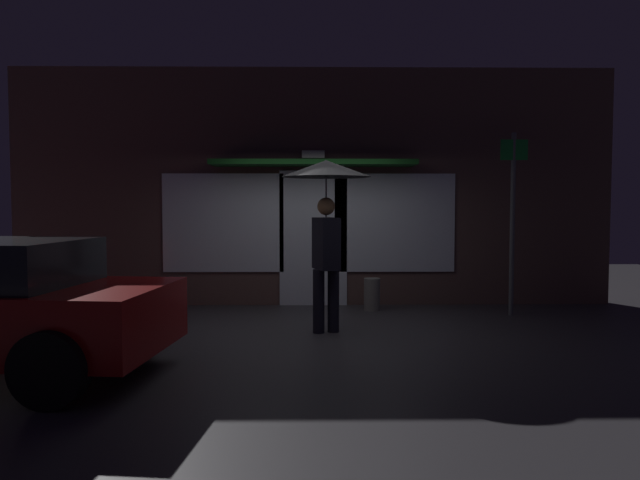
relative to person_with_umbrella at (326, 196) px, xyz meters
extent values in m
plane|color=#38353A|center=(-0.16, -0.01, -1.76)|extent=(18.00, 18.00, 0.00)
cube|color=brown|center=(-0.16, 2.34, 0.17)|extent=(9.77, 0.30, 3.86)
cube|color=white|center=(-0.16, 2.17, -0.66)|extent=(1.10, 0.04, 2.20)
cube|color=white|center=(-1.62, 2.17, -0.41)|extent=(1.96, 0.04, 1.60)
cube|color=white|center=(1.17, 2.17, -0.41)|extent=(1.96, 0.04, 1.60)
cube|color=white|center=(-0.16, 2.09, 0.69)|extent=(0.36, 0.16, 0.12)
cube|color=#144C19|center=(-0.16, 1.84, 0.54)|extent=(3.20, 0.70, 0.08)
cylinder|color=black|center=(-0.10, -0.03, -1.35)|extent=(0.15, 0.15, 0.82)
cylinder|color=black|center=(0.09, 0.03, -1.35)|extent=(0.15, 0.15, 0.82)
cube|color=black|center=(0.00, 0.00, -0.61)|extent=(0.37, 0.51, 0.66)
cube|color=silver|center=(0.12, -0.04, -0.61)|extent=(0.06, 0.14, 0.53)
cube|color=#B28C19|center=(0.12, -0.04, -0.63)|extent=(0.04, 0.05, 0.42)
sphere|color=tan|center=(0.00, 0.00, -0.13)|extent=(0.23, 0.23, 0.23)
cylinder|color=slate|center=(0.00, 0.00, -0.06)|extent=(0.02, 0.02, 1.03)
cone|color=black|center=(0.00, 0.00, 0.35)|extent=(1.15, 1.15, 0.21)
cylinder|color=black|center=(-2.12, -1.27, -1.44)|extent=(0.66, 0.29, 0.64)
cylinder|color=black|center=(-2.30, -2.94, -1.44)|extent=(0.66, 0.29, 0.64)
cylinder|color=#595B60|center=(2.79, 1.20, -0.41)|extent=(0.07, 0.07, 2.70)
cube|color=#198C33|center=(2.79, 1.18, 0.69)|extent=(0.40, 0.02, 0.30)
cylinder|color=slate|center=(0.76, 1.64, -1.51)|extent=(0.25, 0.25, 0.50)
camera|label=1|loc=(-0.20, -7.88, -0.11)|focal=34.70mm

